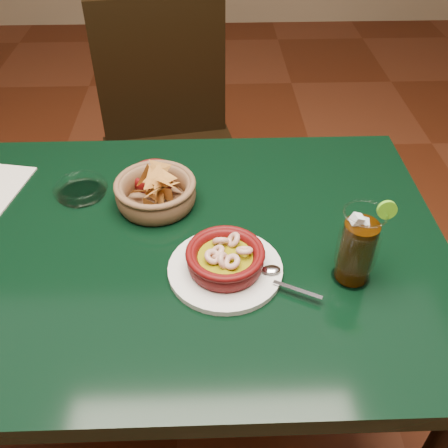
{
  "coord_description": "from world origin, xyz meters",
  "views": [
    {
      "loc": [
        0.11,
        -0.76,
        1.45
      ],
      "look_at": [
        0.14,
        -0.02,
        0.81
      ],
      "focal_mm": 40.0,
      "sensor_mm": 36.0,
      "label": 1
    }
  ],
  "objects_px": {
    "dining_table": "(160,274)",
    "shrimp_plate": "(226,261)",
    "chip_basket": "(156,192)",
    "cola_drink": "(358,247)",
    "dining_chair": "(170,144)"
  },
  "relations": [
    {
      "from": "chip_basket",
      "to": "dining_chair",
      "type": "bearing_deg",
      "value": 91.22
    },
    {
      "from": "dining_chair",
      "to": "chip_basket",
      "type": "distance_m",
      "value": 0.64
    },
    {
      "from": "dining_table",
      "to": "cola_drink",
      "type": "distance_m",
      "value": 0.43
    },
    {
      "from": "dining_table",
      "to": "chip_basket",
      "type": "relative_size",
      "value": 5.67
    },
    {
      "from": "dining_chair",
      "to": "cola_drink",
      "type": "distance_m",
      "value": 0.96
    },
    {
      "from": "dining_chair",
      "to": "chip_basket",
      "type": "xyz_separation_m",
      "value": [
        0.01,
        -0.59,
        0.24
      ]
    },
    {
      "from": "chip_basket",
      "to": "dining_table",
      "type": "bearing_deg",
      "value": -87.36
    },
    {
      "from": "dining_table",
      "to": "shrimp_plate",
      "type": "distance_m",
      "value": 0.21
    },
    {
      "from": "dining_table",
      "to": "cola_drink",
      "type": "xyz_separation_m",
      "value": [
        0.38,
        -0.11,
        0.18
      ]
    },
    {
      "from": "shrimp_plate",
      "to": "chip_basket",
      "type": "bearing_deg",
      "value": 124.17
    },
    {
      "from": "dining_chair",
      "to": "shrimp_plate",
      "type": "height_order",
      "value": "dining_chair"
    },
    {
      "from": "cola_drink",
      "to": "chip_basket",
      "type": "bearing_deg",
      "value": 148.3
    },
    {
      "from": "dining_chair",
      "to": "cola_drink",
      "type": "relative_size",
      "value": 5.45
    },
    {
      "from": "dining_chair",
      "to": "shrimp_plate",
      "type": "bearing_deg",
      "value": -78.83
    },
    {
      "from": "dining_table",
      "to": "shrimp_plate",
      "type": "xyz_separation_m",
      "value": [
        0.14,
        -0.09,
        0.13
      ]
    }
  ]
}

